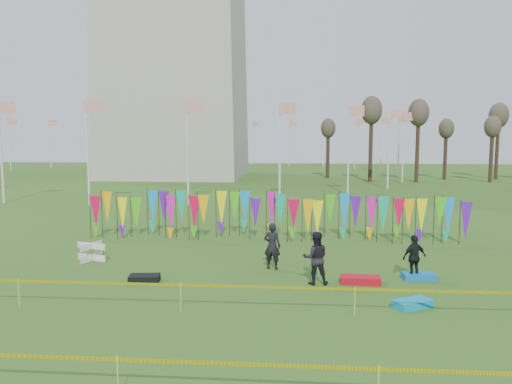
# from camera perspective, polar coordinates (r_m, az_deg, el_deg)

# --- Properties ---
(ground) EXTENTS (160.00, 160.00, 0.00)m
(ground) POSITION_cam_1_polar(r_m,az_deg,el_deg) (16.46, -0.17, -11.81)
(ground) COLOR #2D5117
(ground) RESTS_ON ground
(flagpole_ring) EXTENTS (57.40, 56.16, 8.00)m
(flagpole_ring) POSITION_cam_1_polar(r_m,az_deg,el_deg) (65.41, -8.93, 5.32)
(flagpole_ring) COLOR silver
(flagpole_ring) RESTS_ON ground
(banner_row) EXTENTS (18.64, 0.64, 2.24)m
(banner_row) POSITION_cam_1_polar(r_m,az_deg,el_deg) (24.88, 2.21, -2.35)
(banner_row) COLOR black
(banner_row) RESTS_ON ground
(caution_tape_near) EXTENTS (26.00, 0.02, 0.90)m
(caution_tape_near) POSITION_cam_1_polar(r_m,az_deg,el_deg) (14.68, -1.60, -10.90)
(caution_tape_near) COLOR #FFF305
(caution_tape_near) RESTS_ON ground
(caution_tape_far) EXTENTS (26.00, 0.02, 0.90)m
(caution_tape_far) POSITION_cam_1_polar(r_m,az_deg,el_deg) (10.13, -4.80, -19.12)
(caution_tape_far) COLOR #FFF305
(caution_tape_far) RESTS_ON ground
(box_kite) EXTENTS (0.70, 0.70, 0.78)m
(box_kite) POSITION_cam_1_polar(r_m,az_deg,el_deg) (21.85, -18.32, -6.49)
(box_kite) COLOR red
(box_kite) RESTS_ON ground
(person_left) EXTENTS (0.76, 0.63, 1.82)m
(person_left) POSITION_cam_1_polar(r_m,az_deg,el_deg) (19.44, 1.87, -6.18)
(person_left) COLOR black
(person_left) RESTS_ON ground
(person_mid) EXTENTS (0.93, 0.61, 1.85)m
(person_mid) POSITION_cam_1_polar(r_m,az_deg,el_deg) (17.62, 6.83, -7.49)
(person_mid) COLOR black
(person_mid) RESTS_ON ground
(person_right) EXTENTS (1.09, 0.88, 1.62)m
(person_right) POSITION_cam_1_polar(r_m,az_deg,el_deg) (18.96, 17.64, -7.11)
(person_right) COLOR black
(person_right) RESTS_ON ground
(kite_bag_turquoise) EXTENTS (1.31, 1.08, 0.23)m
(kite_bag_turquoise) POSITION_cam_1_polar(r_m,az_deg,el_deg) (16.12, 17.46, -12.07)
(kite_bag_turquoise) COLOR #0D92C4
(kite_bag_turquoise) RESTS_ON ground
(kite_bag_red) EXTENTS (1.41, 0.71, 0.25)m
(kite_bag_red) POSITION_cam_1_polar(r_m,az_deg,el_deg) (18.14, 11.84, -9.79)
(kite_bag_red) COLOR red
(kite_bag_red) RESTS_ON ground
(kite_bag_black) EXTENTS (1.13, 0.75, 0.25)m
(kite_bag_black) POSITION_cam_1_polar(r_m,az_deg,el_deg) (18.38, -12.64, -9.61)
(kite_bag_black) COLOR black
(kite_bag_black) RESTS_ON ground
(kite_bag_teal) EXTENTS (1.22, 0.68, 0.22)m
(kite_bag_teal) POSITION_cam_1_polar(r_m,az_deg,el_deg) (19.18, 18.12, -9.13)
(kite_bag_teal) COLOR blue
(kite_bag_teal) RESTS_ON ground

